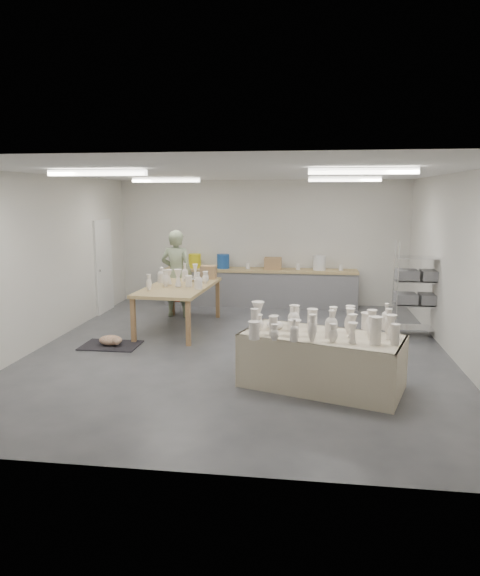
# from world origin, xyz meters

# --- Properties ---
(room) EXTENTS (8.00, 8.02, 3.00)m
(room) POSITION_xyz_m (-0.11, 0.08, 2.06)
(room) COLOR #424449
(room) RESTS_ON ground
(back_counter) EXTENTS (4.60, 0.60, 1.24)m
(back_counter) POSITION_xyz_m (-0.01, 3.68, 0.49)
(back_counter) COLOR tan
(back_counter) RESTS_ON ground
(wire_shelf) EXTENTS (0.88, 0.48, 1.80)m
(wire_shelf) POSITION_xyz_m (3.20, 1.40, 0.92)
(wire_shelf) COLOR silver
(wire_shelf) RESTS_ON ground
(drying_table) EXTENTS (2.37, 1.68, 1.13)m
(drying_table) POSITION_xyz_m (1.34, -1.56, 0.43)
(drying_table) COLOR olive
(drying_table) RESTS_ON ground
(work_table) EXTENTS (1.32, 2.41, 1.25)m
(work_table) POSITION_xyz_m (-1.35, 1.40, 0.88)
(work_table) COLOR tan
(work_table) RESTS_ON ground
(rug) EXTENTS (1.00, 0.70, 0.02)m
(rug) POSITION_xyz_m (-2.32, -0.04, 0.01)
(rug) COLOR black
(rug) RESTS_ON ground
(cat) EXTENTS (0.49, 0.42, 0.18)m
(cat) POSITION_xyz_m (-2.30, -0.05, 0.11)
(cat) COLOR white
(cat) RESTS_ON rug
(potter) EXTENTS (0.73, 0.52, 1.91)m
(potter) POSITION_xyz_m (-1.71, 2.34, 0.95)
(potter) COLOR gray
(potter) RESTS_ON ground
(red_stool) EXTENTS (0.45, 0.45, 0.35)m
(red_stool) POSITION_xyz_m (-1.71, 2.61, 0.31)
(red_stool) COLOR red
(red_stool) RESTS_ON ground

